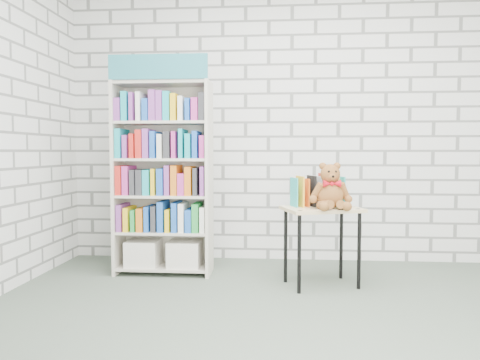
{
  "coord_description": "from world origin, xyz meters",
  "views": [
    {
      "loc": [
        -0.13,
        -2.77,
        1.1
      ],
      "look_at": [
        -0.44,
        0.95,
        0.88
      ],
      "focal_mm": 35.0,
      "sensor_mm": 36.0,
      "label": 1
    }
  ],
  "objects": [
    {
      "name": "ground",
      "position": [
        0.0,
        0.0,
        0.0
      ],
      "size": [
        4.5,
        4.5,
        0.0
      ],
      "primitive_type": "plane",
      "color": "#495548",
      "rests_on": "ground"
    },
    {
      "name": "room_shell",
      "position": [
        0.0,
        0.0,
        1.78
      ],
      "size": [
        4.52,
        4.02,
        2.81
      ],
      "color": "silver",
      "rests_on": "ground"
    },
    {
      "name": "bookshelf",
      "position": [
        -1.16,
        1.36,
        0.88
      ],
      "size": [
        0.86,
        0.33,
        1.93
      ],
      "color": "beige",
      "rests_on": "ground"
    },
    {
      "name": "display_table",
      "position": [
        0.23,
        1.07,
        0.56
      ],
      "size": [
        0.7,
        0.58,
        0.65
      ],
      "color": "#D9BB82",
      "rests_on": "ground"
    },
    {
      "name": "table_books",
      "position": [
        0.2,
        1.17,
        0.77
      ],
      "size": [
        0.46,
        0.31,
        0.25
      ],
      "color": "#28AEAC",
      "rests_on": "display_table"
    },
    {
      "name": "teddy_bear",
      "position": [
        0.29,
        0.99,
        0.8
      ],
      "size": [
        0.34,
        0.32,
        0.37
      ],
      "color": "brown",
      "rests_on": "display_table"
    }
  ]
}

